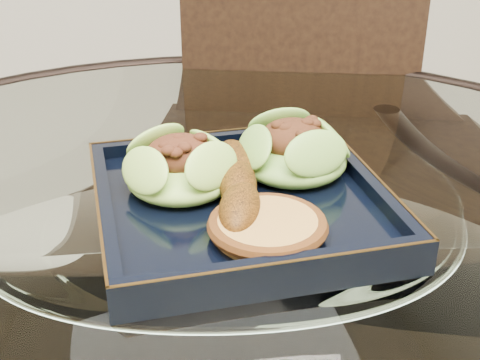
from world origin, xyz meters
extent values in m
cylinder|color=white|center=(0.00, 0.00, 0.76)|extent=(1.10, 1.10, 0.01)
torus|color=black|center=(0.00, 0.00, 0.76)|extent=(1.13, 1.13, 0.02)
cylinder|color=black|center=(0.28, 0.28, 0.38)|extent=(0.04, 0.04, 0.75)
cube|color=#301E10|center=(0.16, 0.29, 0.44)|extent=(0.49, 0.49, 0.04)
cube|color=#301E10|center=(0.21, 0.47, 0.69)|extent=(0.37, 0.13, 0.43)
cylinder|color=#301E10|center=(0.05, 0.50, 0.21)|extent=(0.03, 0.03, 0.42)
cylinder|color=#301E10|center=(0.37, 0.41, 0.21)|extent=(0.03, 0.03, 0.42)
cube|color=black|center=(0.02, 0.03, 0.77)|extent=(0.28, 0.28, 0.02)
ellipsoid|color=#64A630|center=(-0.03, 0.06, 0.80)|extent=(0.12, 0.12, 0.04)
ellipsoid|color=#5E952B|center=(0.09, 0.08, 0.80)|extent=(0.13, 0.13, 0.04)
ellipsoid|color=#6A3A0B|center=(0.02, 0.03, 0.80)|extent=(0.06, 0.18, 0.03)
cylinder|color=#B9893D|center=(0.03, -0.04, 0.79)|extent=(0.11, 0.11, 0.02)
camera|label=1|loc=(-0.09, -0.52, 1.09)|focal=50.00mm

